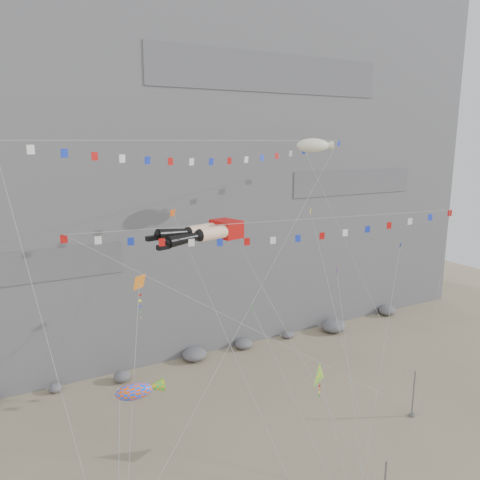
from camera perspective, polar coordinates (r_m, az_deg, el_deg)
The scene contains 16 objects.
ground at distance 38.96m, azimuth 5.06°, elevation -24.16°, with size 120.00×120.00×0.00m, color gray.
cliff at distance 60.77m, azimuth -11.69°, elevation 13.68°, with size 80.00×28.00×50.00m, color slate.
talus_boulders at distance 51.66m, azimuth -5.59°, elevation -13.72°, with size 60.00×3.00×1.20m, color slate, non-canonical shape.
anchor_pole_right at distance 43.97m, azimuth 20.38°, elevation -17.17°, with size 0.12×0.12×4.16m, color slate.
legs_kite at distance 36.66m, azimuth -4.25°, elevation 0.94°, with size 10.78×16.25×22.03m.
flag_banner_upper at distance 38.89m, azimuth -2.43°, elevation 11.99°, with size 33.09×18.22×29.51m.
flag_banner_lower at distance 35.75m, azimuth 5.65°, elevation 2.35°, with size 31.50×7.05×20.87m.
harlequin_kite at distance 31.55m, azimuth -12.17°, elevation -5.12°, with size 4.39×7.22×15.47m.
fish_windsock at distance 31.17m, azimuth -12.78°, elevation -17.59°, with size 4.50×5.37×9.33m.
delta_kite at distance 36.16m, azimuth 9.76°, elevation -16.09°, with size 2.58×6.45×8.44m.
blimp_windsock at distance 46.41m, azimuth 8.87°, elevation 11.26°, with size 5.73×13.31×25.81m.
small_kite_a at distance 37.44m, azimuth -7.99°, elevation 2.77°, with size 3.53×15.04×22.66m.
small_kite_b at distance 40.77m, azimuth 11.76°, elevation -4.06°, with size 6.40×11.18×16.96m.
small_kite_c at distance 36.13m, azimuth 1.64°, elevation -8.58°, with size 1.98×9.81×14.00m.
small_kite_d at distance 42.36m, azimuth 8.73°, elevation 2.89°, with size 5.28×15.37×22.74m.
small_kite_e at distance 43.20m, azimuth 18.88°, elevation -1.18°, with size 10.83×8.15×18.86m.
Camera 1 is at (-17.54, -26.14, 22.96)m, focal length 35.00 mm.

